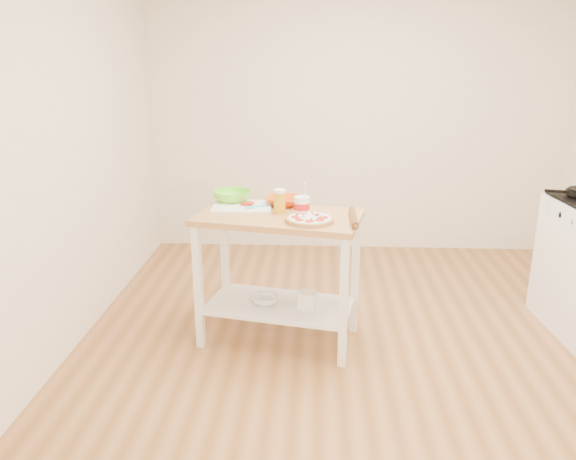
% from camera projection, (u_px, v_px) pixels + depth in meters
% --- Properties ---
extents(room_shell, '(4.04, 4.54, 2.74)m').
position_uv_depth(room_shell, '(382.00, 153.00, 3.25)').
color(room_shell, '#A26C3C').
rests_on(room_shell, ground).
extents(prep_island, '(1.15, 0.78, 0.90)m').
position_uv_depth(prep_island, '(279.00, 252.00, 3.74)').
color(prep_island, '#BA844C').
rests_on(prep_island, ground).
extents(pizza, '(0.31, 0.31, 0.05)m').
position_uv_depth(pizza, '(310.00, 219.00, 3.50)').
color(pizza, tan).
rests_on(pizza, prep_island).
extents(cutting_board, '(0.41, 0.32, 0.04)m').
position_uv_depth(cutting_board, '(242.00, 206.00, 3.83)').
color(cutting_board, white).
rests_on(cutting_board, prep_island).
extents(spatula, '(0.14, 0.09, 0.01)m').
position_uv_depth(spatula, '(255.00, 207.00, 3.78)').
color(spatula, '#37C1C4').
rests_on(spatula, cutting_board).
extents(knife, '(0.27, 0.06, 0.01)m').
position_uv_depth(knife, '(238.00, 199.00, 3.97)').
color(knife, silver).
rests_on(knife, cutting_board).
extents(orange_bowl, '(0.31, 0.31, 0.06)m').
position_uv_depth(orange_bowl, '(284.00, 201.00, 3.88)').
color(orange_bowl, '#D34C0D').
rests_on(orange_bowl, prep_island).
extents(green_bowl, '(0.34, 0.34, 0.08)m').
position_uv_depth(green_bowl, '(232.00, 196.00, 3.96)').
color(green_bowl, '#70DF29').
rests_on(green_bowl, prep_island).
extents(beer_pint, '(0.08, 0.08, 0.16)m').
position_uv_depth(beer_pint, '(280.00, 201.00, 3.67)').
color(beer_pint, gold).
rests_on(beer_pint, prep_island).
extents(yogurt_tub, '(0.10, 0.10, 0.22)m').
position_uv_depth(yogurt_tub, '(302.00, 206.00, 3.63)').
color(yogurt_tub, white).
rests_on(yogurt_tub, prep_island).
extents(rolling_pin, '(0.04, 0.36, 0.04)m').
position_uv_depth(rolling_pin, '(354.00, 218.00, 3.51)').
color(rolling_pin, brown).
rests_on(rolling_pin, prep_island).
extents(shelf_glass_bowl, '(0.24, 0.24, 0.06)m').
position_uv_depth(shelf_glass_bowl, '(265.00, 300.00, 3.85)').
color(shelf_glass_bowl, silver).
rests_on(shelf_glass_bowl, prep_island).
extents(shelf_bin, '(0.13, 0.13, 0.11)m').
position_uv_depth(shelf_bin, '(307.00, 299.00, 3.79)').
color(shelf_bin, white).
rests_on(shelf_bin, prep_island).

